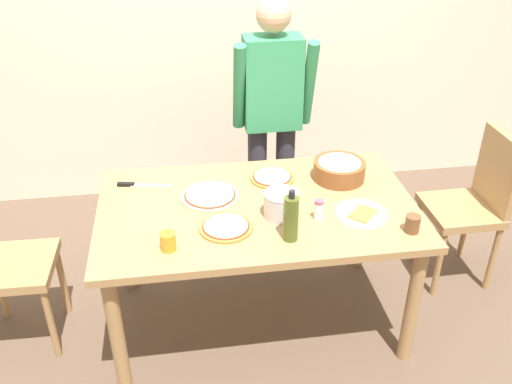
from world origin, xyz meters
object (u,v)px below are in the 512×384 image
steel_pot (281,204)px  cup_small_brown (412,224)px  cup_orange (168,241)px  pizza_raw_on_board (210,196)px  person_cook (272,112)px  popcorn_bowl (339,168)px  plate_with_slice (362,214)px  dining_table (257,221)px  chair_wooden_right (474,200)px  pizza_second_cooked (272,177)px  olive_oil_bottle (291,218)px  salt_shaker (319,210)px  pizza_cooked_on_tray (226,227)px  chef_knife (138,185)px

steel_pot → cup_small_brown: 0.62m
cup_orange → pizza_raw_on_board: bearing=62.5°
person_cook → popcorn_bowl: bearing=-63.2°
plate_with_slice → popcorn_bowl: popcorn_bowl is taller
person_cook → dining_table: bearing=-105.2°
chair_wooden_right → cup_orange: bearing=-163.6°
pizza_second_cooked → olive_oil_bottle: olive_oil_bottle is taller
pizza_raw_on_board → salt_shaker: bearing=-29.1°
pizza_cooked_on_tray → salt_shaker: salt_shaker is taller
chair_wooden_right → salt_shaker: (-1.05, -0.38, 0.27)m
dining_table → popcorn_bowl: popcorn_bowl is taller
popcorn_bowl → pizza_raw_on_board: bearing=-172.3°
plate_with_slice → steel_pot: size_ratio=1.50×
pizza_cooked_on_tray → chef_knife: pizza_cooked_on_tray is taller
person_cook → chair_wooden_right: (1.12, -0.54, -0.40)m
person_cook → pizza_cooked_on_tray: person_cook is taller
cup_orange → salt_shaker: size_ratio=0.80×
pizza_cooked_on_tray → olive_oil_bottle: bearing=-23.8°
pizza_second_cooked → steel_pot: size_ratio=1.39×
dining_table → pizza_cooked_on_tray: size_ratio=6.27×
pizza_cooked_on_tray → cup_orange: bearing=-155.5°
cup_small_brown → salt_shaker: bearing=157.7°
chair_wooden_right → pizza_second_cooked: chair_wooden_right is taller
steel_pot → salt_shaker: 0.18m
pizza_raw_on_board → chef_knife: bearing=155.1°
person_cook → pizza_cooked_on_tray: 1.03m
cup_small_brown → dining_table: bearing=154.0°
pizza_raw_on_board → steel_pot: 0.40m
popcorn_bowl → salt_shaker: (-0.21, -0.38, -0.01)m
olive_oil_bottle → salt_shaker: size_ratio=2.42×
plate_with_slice → salt_shaker: salt_shaker is taller
person_cook → pizza_second_cooked: bearing=-99.7°
olive_oil_bottle → salt_shaker: 0.23m
dining_table → pizza_second_cooked: bearing=65.1°
salt_shaker → chef_knife: salt_shaker is taller
dining_table → steel_pot: bearing=-47.0°
cup_small_brown → olive_oil_bottle: bearing=177.4°
salt_shaker → cup_small_brown: bearing=-22.3°
plate_with_slice → steel_pot: (-0.39, 0.06, 0.06)m
olive_oil_bottle → cup_small_brown: 0.58m
cup_orange → chef_knife: (-0.16, 0.59, -0.04)m
plate_with_slice → cup_orange: size_ratio=3.06×
chair_wooden_right → pizza_cooked_on_tray: 1.57m
pizza_raw_on_board → chef_knife: 0.41m
chef_knife → olive_oil_bottle: bearing=-39.9°
cup_orange → dining_table: bearing=34.0°
dining_table → plate_with_slice: plate_with_slice is taller
dining_table → steel_pot: steel_pot is taller
cup_small_brown → chef_knife: cup_small_brown is taller
cup_orange → chair_wooden_right: bearing=16.4°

